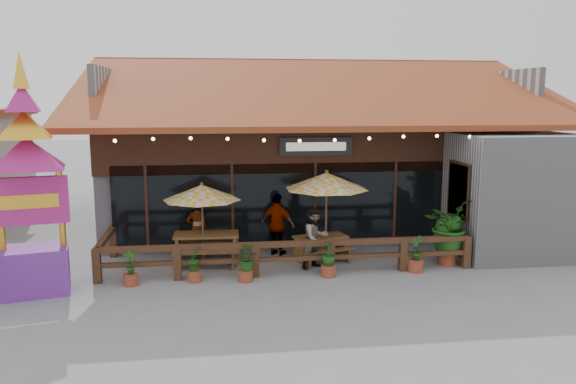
{
  "coord_description": "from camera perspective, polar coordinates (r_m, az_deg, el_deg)",
  "views": [
    {
      "loc": [
        -3.48,
        -14.63,
        4.63
      ],
      "look_at": [
        -1.38,
        1.5,
        1.89
      ],
      "focal_mm": 35.0,
      "sensor_mm": 36.0,
      "label": 1
    }
  ],
  "objects": [
    {
      "name": "ground",
      "position": [
        15.73,
        5.74,
        -7.61
      ],
      "size": [
        100.0,
        100.0,
        0.0
      ],
      "primitive_type": "plane",
      "color": "gray",
      "rests_on": "ground"
    },
    {
      "name": "restaurant_building",
      "position": [
        21.7,
        2.54,
        3.13
      ],
      "size": [
        15.5,
        14.73,
        6.09
      ],
      "color": "#A3A3A7",
      "rests_on": "ground"
    },
    {
      "name": "patio_railing",
      "position": [
        14.96,
        -2.47,
        -6.02
      ],
      "size": [
        10.0,
        2.6,
        0.92
      ],
      "color": "#4D2B1B",
      "rests_on": "ground"
    },
    {
      "name": "umbrella_left",
      "position": [
        15.73,
        -8.75,
        -0.08
      ],
      "size": [
        2.45,
        2.45,
        2.32
      ],
      "color": "brown",
      "rests_on": "ground"
    },
    {
      "name": "umbrella_right",
      "position": [
        16.09,
        3.94,
        1.09
      ],
      "size": [
        3.21,
        3.21,
        2.6
      ],
      "color": "brown",
      "rests_on": "ground"
    },
    {
      "name": "picnic_table_left",
      "position": [
        16.02,
        -8.28,
        -5.18
      ],
      "size": [
        1.85,
        1.61,
        0.87
      ],
      "color": "brown",
      "rests_on": "ground"
    },
    {
      "name": "picnic_table_right",
      "position": [
        16.2,
        3.32,
        -5.28
      ],
      "size": [
        1.79,
        1.64,
        0.72
      ],
      "color": "brown",
      "rests_on": "ground"
    },
    {
      "name": "thai_sign_tower",
      "position": [
        14.32,
        -24.98,
        3.01
      ],
      "size": [
        2.7,
        2.7,
        6.09
      ],
      "color": "#702A9B",
      "rests_on": "ground"
    },
    {
      "name": "tropical_plant",
      "position": [
        16.27,
        16.0,
        -3.38
      ],
      "size": [
        1.82,
        1.83,
        1.91
      ],
      "color": "brown",
      "rests_on": "ground"
    },
    {
      "name": "diner_a",
      "position": [
        16.74,
        -9.21,
        -3.67
      ],
      "size": [
        0.69,
        0.53,
        1.68
      ],
      "primitive_type": "imported",
      "rotation": [
        0.0,
        0.0,
        3.37
      ],
      "color": "#3C1E13",
      "rests_on": "ground"
    },
    {
      "name": "diner_b",
      "position": [
        15.38,
        2.84,
        -4.7
      ],
      "size": [
        1.03,
        0.97,
        1.7
      ],
      "primitive_type": "imported",
      "rotation": [
        0.0,
        0.0,
        0.52
      ],
      "color": "#3C1E13",
      "rests_on": "ground"
    },
    {
      "name": "diner_c",
      "position": [
        16.62,
        -1.04,
        -3.34
      ],
      "size": [
        1.15,
        0.96,
        1.84
      ],
      "primitive_type": "imported",
      "rotation": [
        0.0,
        0.0,
        2.57
      ],
      "color": "#3C1E13",
      "rests_on": "ground"
    },
    {
      "name": "planter_a",
      "position": [
        14.63,
        -15.71,
        -7.72
      ],
      "size": [
        0.36,
        0.36,
        0.89
      ],
      "color": "brown",
      "rests_on": "ground"
    },
    {
      "name": "planter_b",
      "position": [
        14.56,
        -9.51,
        -7.46
      ],
      "size": [
        0.4,
        0.42,
        0.89
      ],
      "color": "brown",
      "rests_on": "ground"
    },
    {
      "name": "planter_c",
      "position": [
        14.38,
        -4.35,
        -7.11
      ],
      "size": [
        0.73,
        0.73,
        0.91
      ],
      "color": "brown",
      "rests_on": "ground"
    },
    {
      "name": "planter_d",
      "position": [
        14.78,
        4.13,
        -6.88
      ],
      "size": [
        0.5,
        0.5,
        0.95
      ],
      "color": "brown",
      "rests_on": "ground"
    },
    {
      "name": "planter_e",
      "position": [
        15.52,
        12.88,
        -6.43
      ],
      "size": [
        0.41,
        0.43,
        1.0
      ],
      "color": "brown",
      "rests_on": "ground"
    }
  ]
}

